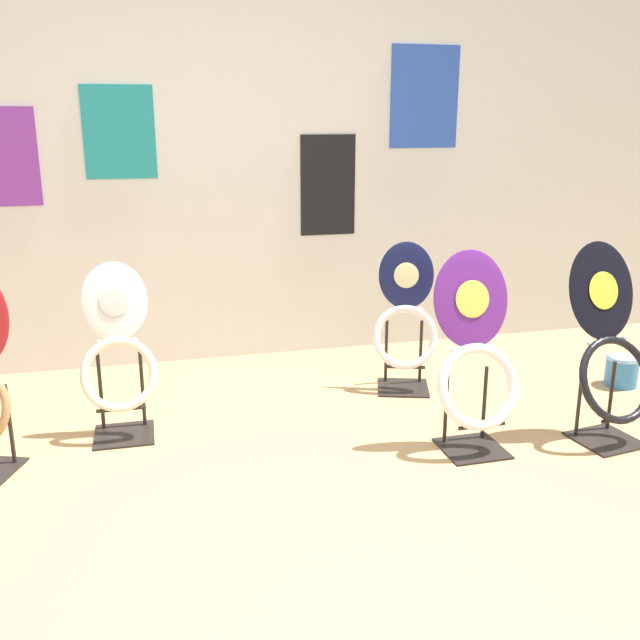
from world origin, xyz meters
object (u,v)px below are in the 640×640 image
object	(u,v)px
toilet_seat_display_purple_note	(475,364)
toilet_seat_display_white_plain	(118,356)
toilet_seat_display_navy_moon	(405,326)
paint_can	(622,370)
toilet_seat_display_jazz_black	(610,354)

from	to	relation	value
toilet_seat_display_purple_note	toilet_seat_display_white_plain	xyz separation A→B (m)	(-1.56, 0.55, -0.01)
toilet_seat_display_navy_moon	paint_can	world-z (taller)	toilet_seat_display_navy_moon
toilet_seat_display_white_plain	paint_can	bearing A→B (deg)	-0.58
toilet_seat_display_white_plain	toilet_seat_display_jazz_black	xyz separation A→B (m)	(2.21, -0.61, 0.02)
toilet_seat_display_purple_note	toilet_seat_display_jazz_black	distance (m)	0.65
toilet_seat_display_purple_note	paint_can	xyz separation A→B (m)	(1.19, 0.52, -0.32)
toilet_seat_display_navy_moon	toilet_seat_display_white_plain	xyz separation A→B (m)	(-1.52, -0.24, 0.03)
toilet_seat_display_purple_note	toilet_seat_display_navy_moon	xyz separation A→B (m)	(-0.03, 0.79, -0.04)
toilet_seat_display_jazz_black	paint_can	world-z (taller)	toilet_seat_display_jazz_black
paint_can	toilet_seat_display_jazz_black	bearing A→B (deg)	-132.92
toilet_seat_display_purple_note	paint_can	distance (m)	1.34
toilet_seat_display_jazz_black	paint_can	bearing A→B (deg)	47.08
toilet_seat_display_jazz_black	paint_can	size ratio (longest dim) A/B	5.09
toilet_seat_display_purple_note	toilet_seat_display_jazz_black	size ratio (longest dim) A/B	0.98
toilet_seat_display_navy_moon	toilet_seat_display_white_plain	size ratio (longest dim) A/B	0.99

